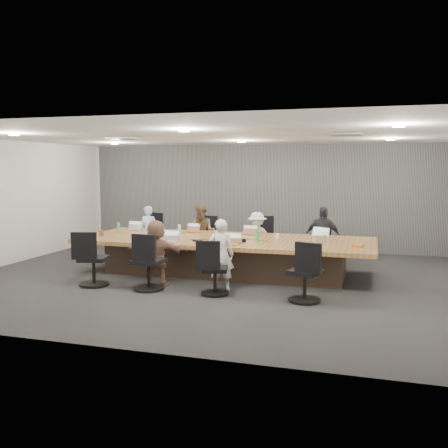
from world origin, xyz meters
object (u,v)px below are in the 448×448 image
(person_5, at_px, (156,253))
(person_6, at_px, (221,255))
(chair_0, at_px, (155,237))
(laptop_0, at_px, (138,229))
(chair_3, at_px, (324,247))
(chair_7, at_px, (305,277))
(laptop_6, at_px, (229,244))
(chair_2, at_px, (260,242))
(mug_brown, at_px, (101,233))
(person_0, at_px, (148,232))
(snack_packet, at_px, (358,246))
(chair_6, at_px, (215,274))
(chair_1, at_px, (207,241))
(stapler, at_px, (242,240))
(person_3, at_px, (322,237))
(conference_table, at_px, (225,255))
(bottle_green_right, at_px, (257,235))
(person_1, at_px, (202,232))
(laptop_2, at_px, (252,234))
(chair_4, at_px, (94,263))
(bottle_clear, at_px, (179,230))
(bottle_green_left, at_px, (118,227))
(laptop_3, at_px, (320,236))
(laptop_5, at_px, (168,242))
(laptop_1, at_px, (194,231))
(person_2, at_px, (257,238))
(chair_5, at_px, (148,266))
(canvas_bag, at_px, (320,239))

(person_5, xyz_separation_m, person_6, (1.25, 0.00, 0.03))
(chair_0, height_order, laptop_0, chair_0)
(chair_3, height_order, chair_7, chair_7)
(laptop_0, distance_m, laptop_6, 3.12)
(chair_2, xyz_separation_m, mug_brown, (-3.01, -2.10, 0.37))
(person_0, height_order, snack_packet, person_0)
(chair_0, distance_m, chair_6, 4.33)
(chair_1, bearing_deg, stapler, 129.25)
(person_3, relative_size, mug_brown, 11.17)
(conference_table, relative_size, laptop_6, 17.24)
(laptop_6, bearing_deg, person_3, 45.61)
(laptop_6, bearing_deg, bottle_green_right, 42.43)
(chair_0, xyz_separation_m, chair_3, (4.21, 0.00, -0.06))
(person_1, bearing_deg, person_3, -3.27)
(laptop_0, height_order, bottle_green_right, bottle_green_right)
(bottle_green_right, bearing_deg, laptop_2, 109.16)
(chair_4, height_order, person_3, person_3)
(chair_0, xyz_separation_m, chair_4, (0.31, -3.40, -0.01))
(chair_2, bearing_deg, person_5, 56.99)
(chair_3, distance_m, bottle_clear, 3.33)
(bottle_green_left, bearing_deg, person_0, 81.43)
(chair_7, height_order, laptop_2, chair_7)
(laptop_3, height_order, laptop_5, same)
(person_0, xyz_separation_m, laptop_2, (2.73, -0.55, 0.12))
(laptop_6, xyz_separation_m, bottle_green_right, (0.42, 0.53, 0.12))
(conference_table, distance_m, snack_packet, 2.70)
(conference_table, bearing_deg, person_0, 150.31)
(chair_6, distance_m, person_6, 0.44)
(laptop_1, distance_m, bottle_green_right, 2.02)
(chair_2, xyz_separation_m, person_1, (-1.33, -0.35, 0.23))
(person_1, height_order, laptop_5, person_1)
(person_2, relative_size, laptop_2, 3.36)
(person_1, bearing_deg, person_6, -67.91)
(chair_6, bearing_deg, chair_0, 114.44)
(chair_2, distance_m, person_3, 1.54)
(person_6, relative_size, bottle_clear, 5.73)
(chair_4, height_order, chair_7, chair_4)
(chair_7, bearing_deg, laptop_1, 157.61)
(conference_table, distance_m, chair_5, 1.94)
(chair_1, distance_m, chair_7, 4.42)
(chair_0, xyz_separation_m, laptop_5, (1.43, -2.50, 0.31))
(laptop_2, height_order, snack_packet, snack_packet)
(chair_7, distance_m, person_2, 3.40)
(chair_5, height_order, person_5, person_5)
(chair_4, distance_m, snack_packet, 4.90)
(chair_1, relative_size, laptop_2, 2.31)
(person_0, distance_m, person_6, 3.80)
(person_1, bearing_deg, conference_table, -57.63)
(bottle_green_left, relative_size, canvas_bag, 0.95)
(person_3, height_order, person_5, person_3)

